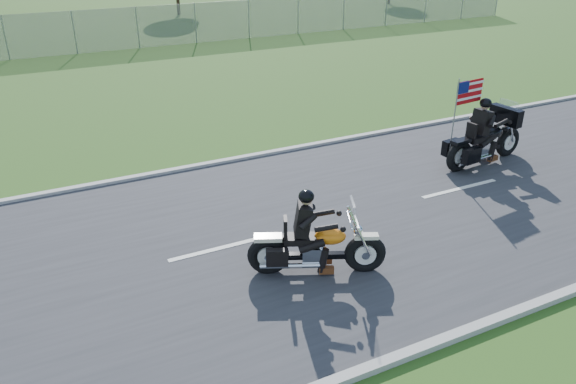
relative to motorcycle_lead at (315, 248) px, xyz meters
name	(u,v)px	position (x,y,z in m)	size (l,w,h in m)	color
ground	(313,227)	(0.80, 1.50, -0.53)	(420.00, 420.00, 0.00)	#2C4515
road	(313,226)	(0.80, 1.50, -0.51)	(120.00, 8.00, 0.04)	#28282B
curb_north	(240,159)	(0.80, 5.55, -0.48)	(120.00, 0.18, 0.12)	#9E9B93
curb_south	(441,342)	(0.80, -2.55, -0.48)	(120.00, 0.18, 0.12)	#9E9B93
fence	(5,38)	(-4.20, 21.50, 0.47)	(60.00, 0.03, 2.00)	gray
motorcycle_lead	(315,248)	(0.00, 0.00, 0.00)	(2.36, 1.29, 1.69)	black
motorcycle_follow	(485,142)	(6.44, 2.51, 0.09)	(2.73, 0.95, 2.27)	black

